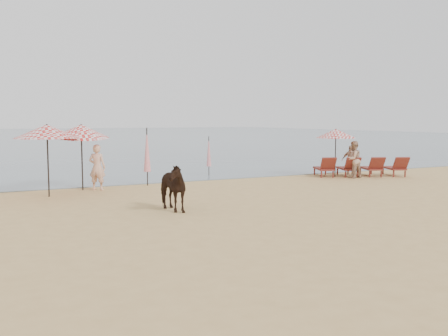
% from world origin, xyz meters
% --- Properties ---
extents(ground, '(120.00, 120.00, 0.00)m').
position_xyz_m(ground, '(0.00, 0.00, 0.00)').
color(ground, tan).
rests_on(ground, ground).
extents(sea, '(160.00, 140.00, 0.06)m').
position_xyz_m(sea, '(0.00, 80.00, 0.00)').
color(sea, '#51606B').
rests_on(sea, ground).
extents(lounger_cluster_right, '(4.73, 3.35, 0.69)m').
position_xyz_m(lounger_cluster_right, '(9.15, 8.13, 0.48)').
color(lounger_cluster_right, maroon).
rests_on(lounger_cluster_right, ground).
extents(umbrella_open_left_a, '(2.37, 2.37, 2.69)m').
position_xyz_m(umbrella_open_left_a, '(-5.71, 8.11, 2.42)').
color(umbrella_open_left_a, black).
rests_on(umbrella_open_left_a, ground).
extents(umbrella_open_left_b, '(2.17, 2.22, 2.77)m').
position_xyz_m(umbrella_open_left_b, '(-4.27, 9.33, 2.40)').
color(umbrella_open_left_b, black).
rests_on(umbrella_open_left_b, ground).
extents(umbrella_open_right, '(1.97, 1.97, 2.40)m').
position_xyz_m(umbrella_open_right, '(7.89, 8.56, 2.16)').
color(umbrella_open_right, black).
rests_on(umbrella_open_right, ground).
extents(umbrella_closed_left, '(0.30, 0.30, 2.50)m').
position_xyz_m(umbrella_closed_left, '(-1.48, 9.53, 1.54)').
color(umbrella_closed_left, black).
rests_on(umbrella_closed_left, ground).
extents(umbrella_closed_right, '(0.24, 0.24, 2.00)m').
position_xyz_m(umbrella_closed_right, '(2.43, 11.73, 1.23)').
color(umbrella_closed_right, black).
rests_on(umbrella_closed_right, ground).
extents(cow, '(1.02, 1.88, 1.52)m').
position_xyz_m(cow, '(-2.66, 3.45, 0.76)').
color(cow, black).
rests_on(cow, ground).
extents(beachgoer_left, '(0.81, 0.75, 1.86)m').
position_xyz_m(beachgoer_left, '(-3.73, 9.03, 0.93)').
color(beachgoer_left, '#E1A88C').
rests_on(beachgoer_left, ground).
extents(beachgoer_right_a, '(0.96, 0.78, 1.81)m').
position_xyz_m(beachgoer_right_a, '(8.41, 7.82, 0.91)').
color(beachgoer_right_a, tan).
rests_on(beachgoer_right_a, ground).
extents(beachgoer_right_b, '(0.90, 0.89, 1.53)m').
position_xyz_m(beachgoer_right_b, '(9.19, 8.92, 0.76)').
color(beachgoer_right_b, tan).
rests_on(beachgoer_right_b, ground).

